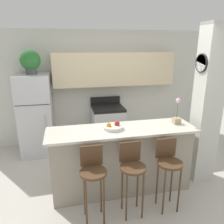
{
  "coord_description": "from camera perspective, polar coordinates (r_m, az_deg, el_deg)",
  "views": [
    {
      "loc": [
        -0.79,
        -2.92,
        2.22
      ],
      "look_at": [
        0.0,
        0.7,
        1.08
      ],
      "focal_mm": 35.0,
      "sensor_mm": 36.0,
      "label": 1
    }
  ],
  "objects": [
    {
      "name": "bar_stool_mid",
      "position": [
        2.96,
        5.26,
        -14.53
      ],
      "size": [
        0.34,
        0.34,
        1.01
      ],
      "color": "#4C331E",
      "rests_on": "ground_plane"
    },
    {
      "name": "bar_stool_left",
      "position": [
        2.86,
        -5.01,
        -15.69
      ],
      "size": [
        0.34,
        0.34,
        1.01
      ],
      "color": "#4C331E",
      "rests_on": "ground_plane"
    },
    {
      "name": "counter_bar",
      "position": [
        3.47,
        2.53,
        -12.28
      ],
      "size": [
        2.23,
        0.63,
        1.03
      ],
      "color": "gray",
      "rests_on": "ground_plane"
    },
    {
      "name": "stove_range",
      "position": [
        5.0,
        -1.08,
        -3.59
      ],
      "size": [
        0.7,
        0.65,
        1.07
      ],
      "color": "silver",
      "rests_on": "ground_plane"
    },
    {
      "name": "refrigerator",
      "position": [
        4.79,
        -19.22,
        -0.71
      ],
      "size": [
        0.66,
        0.73,
        1.68
      ],
      "color": "silver",
      "rests_on": "ground_plane"
    },
    {
      "name": "potted_plant_on_fridge",
      "position": [
        4.6,
        -20.56,
        12.35
      ],
      "size": [
        0.39,
        0.39,
        0.47
      ],
      "color": "#4C4C51",
      "rests_on": "refrigerator"
    },
    {
      "name": "bar_stool_right",
      "position": [
        3.14,
        14.53,
        -13.09
      ],
      "size": [
        0.34,
        0.34,
        1.01
      ],
      "color": "#4C331E",
      "rests_on": "ground_plane"
    },
    {
      "name": "pillar_right",
      "position": [
        3.81,
        23.52,
        1.31
      ],
      "size": [
        0.38,
        0.32,
        2.55
      ],
      "color": "silver",
      "rests_on": "ground_plane"
    },
    {
      "name": "wall_back",
      "position": [
        5.02,
        -1.63,
        8.34
      ],
      "size": [
        5.6,
        0.38,
        2.55
      ],
      "color": "silver",
      "rests_on": "ground_plane"
    },
    {
      "name": "fruit_bowl",
      "position": [
        3.23,
        0.29,
        -3.9
      ],
      "size": [
        0.29,
        0.29,
        0.12
      ],
      "color": "silver",
      "rests_on": "counter_bar"
    },
    {
      "name": "ground_plane",
      "position": [
        3.76,
        2.42,
        -19.23
      ],
      "size": [
        14.0,
        14.0,
        0.0
      ],
      "primitive_type": "plane",
      "color": "beige"
    },
    {
      "name": "orchid_vase",
      "position": [
        3.58,
        16.57,
        -1.0
      ],
      "size": [
        0.11,
        0.11,
        0.41
      ],
      "color": "tan",
      "rests_on": "counter_bar"
    }
  ]
}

